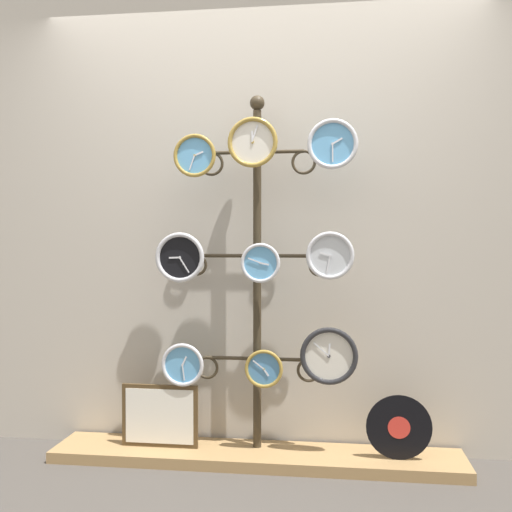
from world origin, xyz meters
The scene contains 15 objects.
ground_plane centered at (0.00, 0.00, 0.00)m, with size 12.00×12.00×0.00m, color #47423D.
shop_wall centered at (0.00, 0.57, 1.40)m, with size 4.40×0.04×2.80m.
low_shelf centered at (0.00, 0.35, 0.03)m, with size 2.20×0.36×0.06m.
display_stand centered at (0.00, 0.41, 0.72)m, with size 0.79×0.40×1.97m.
clock_top_left centered at (-0.32, 0.32, 1.64)m, with size 0.23×0.04×0.23m.
clock_top_center centered at (-0.01, 0.32, 1.70)m, with size 0.27×0.04×0.27m.
clock_top_right centered at (0.40, 0.29, 1.68)m, with size 0.26×0.04×0.26m.
clock_middle_left centered at (-0.40, 0.31, 1.10)m, with size 0.27×0.04×0.27m.
clock_middle_center centered at (0.03, 0.31, 1.07)m, with size 0.21×0.04×0.21m.
clock_middle_right centered at (0.39, 0.31, 1.11)m, with size 0.25×0.04×0.25m.
clock_bottom_left centered at (-0.40, 0.33, 0.52)m, with size 0.23×0.04×0.23m.
clock_bottom_center centered at (0.05, 0.33, 0.51)m, with size 0.20×0.04×0.20m.
clock_bottom_right centered at (0.39, 0.32, 0.58)m, with size 0.30×0.04×0.30m.
vinyl_record centered at (0.75, 0.31, 0.23)m, with size 0.33×0.01×0.33m.
picture_frame centered at (-0.53, 0.34, 0.23)m, with size 0.42×0.02×0.34m.
Camera 1 is at (0.42, -2.80, 1.18)m, focal length 42.00 mm.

